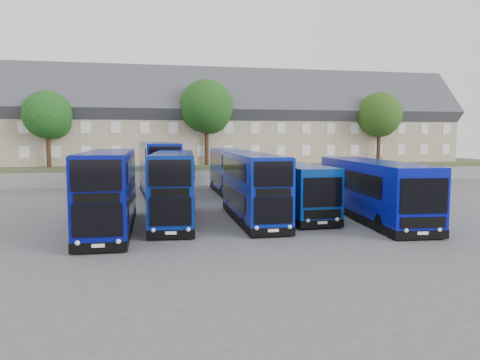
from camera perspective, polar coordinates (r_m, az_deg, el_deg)
name	(u,v)px	position (r m, az deg, el deg)	size (l,w,h in m)	color
ground	(235,229)	(25.74, -0.62, -6.05)	(120.00, 120.00, 0.00)	#4E4E53
retaining_wall	(190,178)	(49.18, -6.13, 0.26)	(70.00, 0.40, 1.50)	slate
earth_bank	(182,169)	(59.09, -7.13, 1.34)	(80.00, 20.00, 2.00)	#434F2C
terrace_row	(210,123)	(55.34, -3.72, 6.90)	(60.00, 10.40, 11.20)	tan
dd_front_left	(108,192)	(26.11, -15.74, -1.46)	(2.72, 10.74, 4.24)	#060C77
dd_front_mid	(173,188)	(27.96, -8.12, -1.01)	(3.37, 10.52, 4.11)	navy
dd_front_right	(253,188)	(28.11, 1.62, -1.04)	(2.66, 10.14, 4.00)	#081C94
dd_rear_left	(158,170)	(40.06, -9.91, 1.17)	(3.18, 11.50, 4.53)	#07158C
dd_rear_right	(229,172)	(41.74, -1.36, 0.98)	(2.47, 9.86, 3.90)	#0821A4
coach_east_a	(287,188)	(31.37, 5.73, -1.01)	(2.79, 12.21, 3.32)	navy
coach_east_b	(372,190)	(30.13, 15.77, -1.21)	(4.03, 13.24, 3.57)	#080FA0
tree_west	(49,117)	(50.66, -22.25, 7.17)	(4.80, 4.80, 7.65)	#382314
tree_mid	(208,109)	(50.93, -3.97, 8.69)	(5.76, 5.76, 9.18)	#382314
tree_east	(380,116)	(56.78, 16.70, 7.45)	(5.12, 5.12, 8.16)	#382314
tree_far	(395,116)	(65.83, 18.39, 7.38)	(5.44, 5.44, 8.67)	#382314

